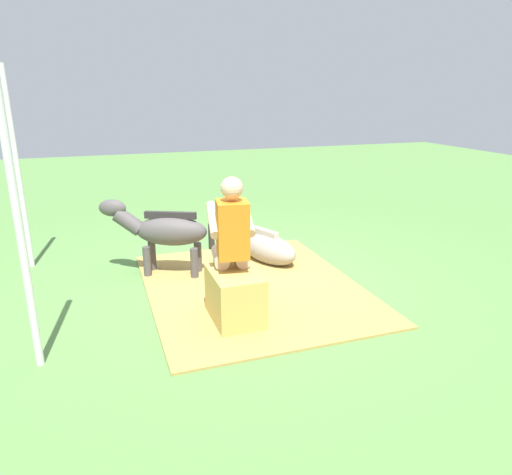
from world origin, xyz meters
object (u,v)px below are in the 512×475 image
Objects in this scene: pony_lying at (263,246)px; tent_pole_right at (18,171)px; hay_bale at (235,297)px; tent_pole_left at (18,221)px; person_seated at (231,239)px; pony_standing at (164,231)px.

pony_lying is 3.07m from tent_pole_right.
hay_bale is 0.47× the size of pony_lying.
tent_pole_left is (-1.67, 2.51, 1.01)m from pony_lying.
tent_pole_left and tent_pole_right have the same top height.
person_seated is (0.16, -0.02, 0.52)m from hay_bale.
pony_standing is at bearing -118.23° from tent_pole_right.
tent_pole_right reaches higher than pony_standing.
pony_standing is at bearing 17.69° from hay_bale.
pony_lying is at bearing -86.31° from pony_standing.
pony_standing is 2.13m from tent_pole_left.
hay_bale is 0.26× the size of tent_pole_left.
hay_bale is at bearing -162.31° from pony_standing.
person_seated is 1.03× the size of pony_lying.
tent_pole_right reaches higher than person_seated.
person_seated is 2.90m from tent_pole_right.
tent_pole_right reaches higher than pony_lying.
person_seated is 1.09× the size of pony_standing.
tent_pole_right is (2.42, 0.29, 0.00)m from tent_pole_left.
person_seated reaches higher than pony_standing.
pony_lying is 0.56× the size of tent_pole_right.
tent_pole_right is (2.05, 2.00, 0.43)m from person_seated.
tent_pole_right is at bearing 41.85° from hay_bale.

